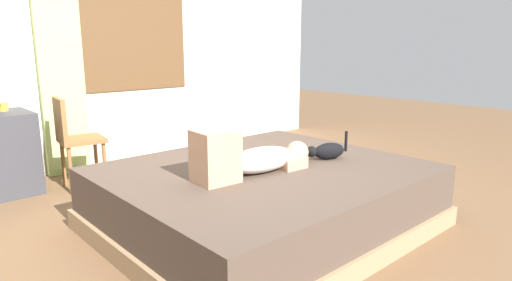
% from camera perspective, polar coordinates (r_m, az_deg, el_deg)
% --- Properties ---
extents(ground_plane, '(16.00, 16.00, 0.00)m').
position_cam_1_polar(ground_plane, '(3.27, -1.36, -11.45)').
color(ground_plane, brown).
extents(back_wall_with_window, '(6.40, 0.14, 2.90)m').
position_cam_1_polar(back_wall_with_window, '(5.13, -20.10, 13.08)').
color(back_wall_with_window, beige).
rests_on(back_wall_with_window, ground).
extents(bed, '(2.20, 1.89, 0.46)m').
position_cam_1_polar(bed, '(3.24, 1.06, -7.44)').
color(bed, '#997A56').
rests_on(bed, ground).
extents(person_lying, '(0.94, 0.32, 0.34)m').
position_cam_1_polar(person_lying, '(2.97, -0.74, -2.27)').
color(person_lying, silver).
rests_on(person_lying, bed).
extents(cat, '(0.34, 0.19, 0.21)m').
position_cam_1_polar(cat, '(3.40, 9.29, -1.35)').
color(cat, black).
rests_on(cat, bed).
extents(cup, '(0.08, 0.08, 0.08)m').
position_cam_1_polar(cup, '(4.55, -30.18, 3.83)').
color(cup, gold).
rests_on(cup, desk).
extents(chair_by_desk, '(0.43, 0.43, 0.86)m').
position_cam_1_polar(chair_by_desk, '(4.35, -22.80, 0.60)').
color(chair_by_desk, brown).
rests_on(chair_by_desk, ground).
extents(curtain_left, '(0.44, 0.06, 2.55)m').
position_cam_1_polar(curtain_left, '(4.87, -24.37, 10.74)').
color(curtain_left, '#ADCC75').
rests_on(curtain_left, ground).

